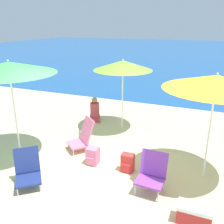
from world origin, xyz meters
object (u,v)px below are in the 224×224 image
at_px(beach_umbrella_green, 9,68).
at_px(beach_chair_purple, 152,172).
at_px(beach_chair_navy, 28,169).
at_px(cooler_box, 194,214).
at_px(water_bottle, 80,135).
at_px(beach_umbrella_yellow, 216,82).
at_px(beach_umbrella_lime, 123,65).
at_px(backpack_pink, 93,156).
at_px(beach_chair_pink, 83,136).
at_px(person_seated_near, 95,112).
at_px(backpack_red, 128,163).

relative_size(beach_umbrella_green, beach_chair_purple, 3.04).
bearing_deg(beach_chair_navy, cooler_box, -37.12).
xyz_separation_m(beach_chair_navy, water_bottle, (-0.05, 2.09, -0.20)).
relative_size(beach_umbrella_green, beach_chair_navy, 3.02).
distance_m(beach_umbrella_yellow, beach_chair_purple, 1.97).
height_order(beach_umbrella_green, beach_chair_navy, beach_umbrella_green).
bearing_deg(beach_umbrella_lime, water_bottle, -125.10).
height_order(beach_umbrella_yellow, beach_umbrella_green, beach_umbrella_green).
relative_size(beach_umbrella_yellow, backpack_pink, 5.57).
bearing_deg(beach_chair_navy, water_bottle, 51.19).
xyz_separation_m(beach_chair_purple, backpack_pink, (-1.41, 0.41, -0.19)).
relative_size(beach_umbrella_lime, beach_chair_navy, 2.75).
height_order(beach_chair_pink, backpack_pink, beach_chair_pink).
height_order(beach_umbrella_lime, backpack_pink, beach_umbrella_lime).
relative_size(beach_umbrella_lime, beach_umbrella_green, 0.91).
distance_m(person_seated_near, cooler_box, 4.65).
bearing_deg(person_seated_near, beach_chair_pink, -99.06).
distance_m(beach_umbrella_green, beach_chair_purple, 3.54).
height_order(beach_umbrella_green, backpack_red, beach_umbrella_green).
relative_size(beach_umbrella_green, person_seated_near, 2.88).
distance_m(beach_chair_navy, person_seated_near, 3.45).
xyz_separation_m(backpack_pink, backpack_red, (0.80, 0.01, 0.00)).
bearing_deg(backpack_red, beach_chair_pink, 158.90).
height_order(beach_chair_pink, cooler_box, beach_chair_pink).
relative_size(beach_umbrella_lime, person_seated_near, 2.61).
bearing_deg(cooler_box, beach_chair_purple, 145.45).
xyz_separation_m(beach_umbrella_lime, beach_chair_pink, (-0.44, -1.57, -1.50)).
bearing_deg(beach_chair_pink, person_seated_near, 147.95).
distance_m(beach_umbrella_lime, beach_chair_purple, 3.26).
bearing_deg(person_seated_near, backpack_red, -77.19).
distance_m(beach_chair_pink, beach_chair_purple, 2.14).
distance_m(beach_chair_purple, backpack_red, 0.76).
height_order(beach_umbrella_yellow, beach_chair_pink, beach_umbrella_yellow).
bearing_deg(beach_umbrella_lime, beach_umbrella_green, -123.60).
relative_size(beach_umbrella_yellow, beach_chair_pink, 2.71).
bearing_deg(water_bottle, beach_chair_purple, -31.24).
bearing_deg(beach_umbrella_lime, backpack_pink, -87.77).
relative_size(beach_chair_purple, water_bottle, 2.56).
relative_size(backpack_pink, backpack_red, 0.98).
bearing_deg(water_bottle, beach_chair_navy, -88.75).
distance_m(beach_umbrella_lime, person_seated_near, 1.85).
bearing_deg(beach_umbrella_lime, backpack_red, -66.96).
bearing_deg(beach_chair_navy, backpack_pink, 13.84).
bearing_deg(beach_umbrella_lime, beach_chair_purple, -59.11).
xyz_separation_m(backpack_pink, cooler_box, (2.22, -0.97, -0.03)).
relative_size(beach_chair_pink, cooler_box, 1.49).
bearing_deg(beach_umbrella_yellow, beach_chair_navy, -154.19).
height_order(beach_umbrella_lime, backpack_red, beach_umbrella_lime).
bearing_deg(beach_umbrella_green, backpack_pink, 11.75).
xyz_separation_m(beach_umbrella_lime, cooler_box, (2.30, -3.05, -1.69)).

